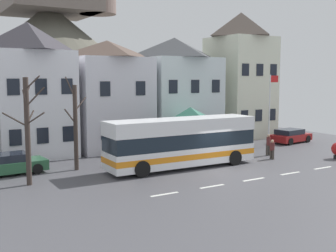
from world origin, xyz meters
The scene contains 18 objects.
ground_plane centered at (0.00, 0.00, -0.03)m, with size 40.00×60.00×0.07m.
townhouse_01 centered at (-9.11, 12.36, 4.96)m, with size 5.43×6.78×9.93m.
townhouse_02 centered at (-2.95, 11.93, 4.41)m, with size 5.89×5.93×8.82m.
townhouse_03 centered at (3.67, 12.26, 4.69)m, with size 6.51×6.59×9.38m.
townhouse_04 centered at (10.91, 11.72, 6.03)m, with size 5.21×5.50×12.07m.
hilltop_castle centered at (-1.31, 33.92, 7.88)m, with size 36.92×36.92×24.55m.
transit_bus centered at (-1.82, 2.54, 1.63)m, with size 10.30×2.74×3.22m.
bus_shelter centered at (1.67, 6.73, 2.96)m, with size 3.60×3.60×3.57m.
parked_car_00 centered at (5.89, 7.39, 0.69)m, with size 4.46×2.24×1.42m.
parked_car_01 centered at (-11.89, 6.36, 0.63)m, with size 4.37×2.19×1.28m.
parked_car_02 centered at (12.26, 6.28, 0.61)m, with size 4.10×2.37×1.23m.
pedestrian_00 centered at (6.07, 2.74, 0.84)m, with size 0.36×0.29×1.61m.
pedestrian_01 centered at (4.77, 3.83, 0.82)m, with size 0.29×0.38×1.62m.
pedestrian_02 centered at (5.27, 1.54, 0.76)m, with size 0.34×0.38×1.42m.
public_bench centered at (0.34, 9.20, 0.47)m, with size 1.63×0.48×0.87m.
flagpole centered at (9.03, 5.63, 3.57)m, with size 0.95×0.10×6.08m.
bare_tree_00 centered at (-7.95, 5.43, 2.82)m, with size 1.79×1.33×5.91m.
bare_tree_01 centered at (-11.40, 3.11, 3.09)m, with size 2.07×1.98×5.98m.
Camera 1 is at (-16.52, -20.11, 5.90)m, focal length 44.95 mm.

